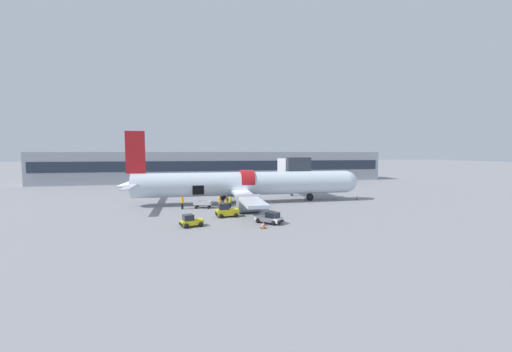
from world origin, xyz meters
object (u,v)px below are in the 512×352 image
airplane (244,184)px  baggage_cart_loading (203,204)px  baggage_tug_lead (226,211)px  ground_crew_driver (182,202)px  ground_crew_loader_b (230,202)px  ground_crew_loader_a (226,204)px  baggage_tug_rear (270,218)px  ground_crew_supervisor (219,202)px  baggage_tug_mid (191,221)px

airplane → baggage_cart_loading: bearing=-152.8°
baggage_tug_lead → ground_crew_driver: ground_crew_driver is taller
baggage_cart_loading → baggage_tug_lead: bearing=-69.3°
ground_crew_loader_b → ground_crew_loader_a: bearing=-113.4°
baggage_tug_rear → ground_crew_supervisor: bearing=114.5°
baggage_tug_rear → baggage_tug_lead: bearing=134.0°
airplane → ground_crew_driver: airplane is taller
baggage_tug_rear → ground_crew_supervisor: (-4.85, 10.65, 0.34)m
baggage_tug_lead → ground_crew_driver: 8.74m
baggage_cart_loading → ground_crew_driver: 3.03m
baggage_tug_lead → ground_crew_supervisor: baggage_tug_lead is taller
baggage_tug_rear → ground_crew_supervisor: ground_crew_supervisor is taller
baggage_tug_rear → baggage_tug_mid: bearing=178.5°
ground_crew_loader_a → ground_crew_driver: ground_crew_driver is taller
airplane → ground_crew_loader_b: size_ratio=22.51×
airplane → ground_crew_loader_b: airplane is taller
ground_crew_supervisor → baggage_tug_lead: bearing=-86.5°
airplane → baggage_tug_lead: size_ratio=13.19×
baggage_tug_mid → ground_crew_loader_b: size_ratio=1.58×
ground_crew_loader_a → ground_crew_supervisor: (-0.80, 1.70, 0.03)m
baggage_tug_mid → baggage_cart_loading: baggage_tug_mid is taller
ground_crew_loader_b → ground_crew_supervisor: ground_crew_supervisor is taller
baggage_cart_loading → ground_crew_loader_b: 3.98m
airplane → baggage_cart_loading: (-6.61, -3.39, -2.49)m
ground_crew_driver → baggage_tug_rear: bearing=-48.2°
baggage_tug_rear → ground_crew_loader_a: bearing=114.3°
baggage_tug_rear → airplane: bearing=92.0°
baggage_tug_rear → ground_crew_driver: bearing=131.8°
baggage_tug_mid → ground_crew_driver: 11.16m
baggage_tug_mid → ground_crew_loader_b: 11.88m
ground_crew_loader_a → ground_crew_supervisor: size_ratio=0.97×
airplane → ground_crew_loader_a: (-3.52, -6.11, -2.12)m
baggage_tug_mid → airplane: bearing=60.5°
airplane → baggage_tug_mid: (-8.38, -14.83, -2.43)m
airplane → baggage_cart_loading: 7.83m
ground_crew_loader_b → ground_crew_driver: ground_crew_driver is taller
airplane → baggage_tug_rear: bearing=-88.0°
ground_crew_supervisor → baggage_tug_rear: bearing=-65.5°
ground_crew_driver → baggage_cart_loading: bearing=6.7°
ground_crew_loader_a → ground_crew_loader_b: 1.90m
airplane → ground_crew_loader_a: bearing=-119.9°
baggage_tug_lead → ground_crew_loader_b: (1.19, 6.05, 0.17)m
baggage_tug_mid → baggage_tug_lead: bearing=44.9°
baggage_tug_mid → ground_crew_driver: size_ratio=1.48×
baggage_cart_loading → baggage_tug_rear: bearing=-58.6°
baggage_tug_rear → baggage_cart_loading: bearing=121.4°
baggage_cart_loading → ground_crew_supervisor: ground_crew_supervisor is taller
baggage_cart_loading → ground_crew_driver: (-2.98, -0.35, 0.46)m
baggage_tug_lead → baggage_tug_rear: (4.48, -4.64, -0.16)m
ground_crew_loader_b → ground_crew_supervisor: 1.56m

